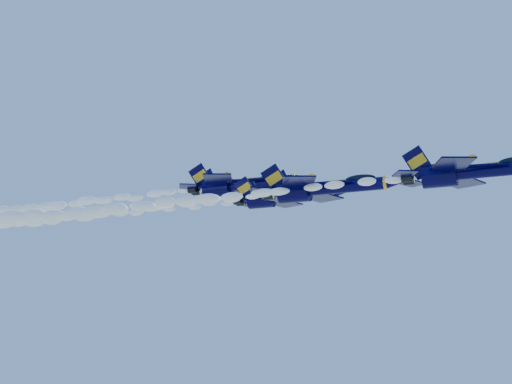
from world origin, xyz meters
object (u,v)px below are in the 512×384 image
at_px(jet_second, 323,188).
at_px(jet_third, 284,196).
at_px(jet_lead, 472,171).
at_px(jet_fourth, 242,184).

relative_size(jet_second, jet_third, 1.01).
relative_size(jet_lead, jet_second, 0.96).
distance_m(jet_lead, jet_third, 29.41).
height_order(jet_lead, jet_second, jet_second).
relative_size(jet_lead, jet_fourth, 0.80).
distance_m(jet_lead, jet_fourth, 41.68).
height_order(jet_second, jet_fourth, jet_fourth).
distance_m(jet_third, jet_fourth, 12.55).
height_order(jet_third, jet_fourth, jet_fourth).
bearing_deg(jet_fourth, jet_lead, -35.67).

